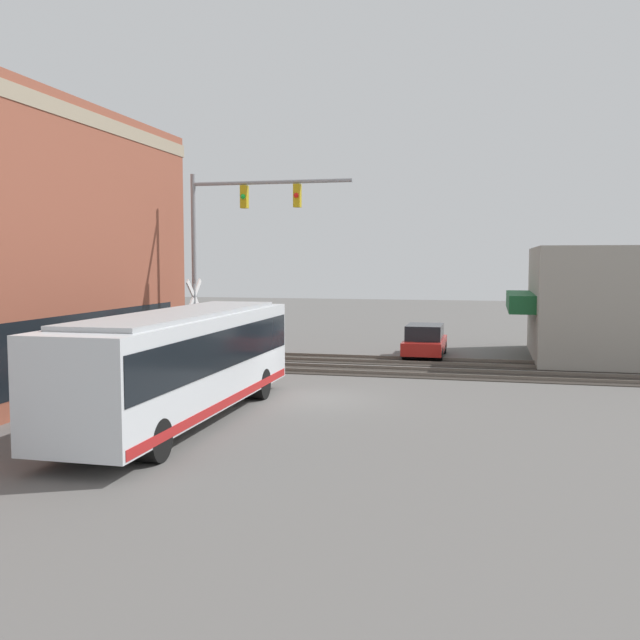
# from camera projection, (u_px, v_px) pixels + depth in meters

# --- Properties ---
(ground_plane) EXTENTS (120.00, 120.00, 0.00)m
(ground_plane) POSITION_uv_depth(u_px,v_px,m) (315.00, 399.00, 23.40)
(ground_plane) COLOR #605E5B
(shop_building) EXTENTS (8.80, 9.34, 5.14)m
(shop_building) POSITION_uv_depth(u_px,v_px,m) (624.00, 303.00, 32.52)
(shop_building) COLOR gray
(shop_building) RESTS_ON ground
(city_bus) EXTENTS (11.55, 2.59, 3.11)m
(city_bus) POSITION_uv_depth(u_px,v_px,m) (183.00, 361.00, 19.98)
(city_bus) COLOR silver
(city_bus) RESTS_ON ground
(traffic_signal_gantry) EXTENTS (0.42, 6.64, 8.00)m
(traffic_signal_gantry) POSITION_uv_depth(u_px,v_px,m) (232.00, 231.00, 28.49)
(traffic_signal_gantry) COLOR gray
(traffic_signal_gantry) RESTS_ON ground
(crossing_signal) EXTENTS (1.41, 1.18, 3.81)m
(crossing_signal) POSITION_uv_depth(u_px,v_px,m) (194.00, 317.00, 28.36)
(crossing_signal) COLOR gray
(crossing_signal) RESTS_ON ground
(rail_track_near) EXTENTS (2.60, 60.00, 0.15)m
(rail_track_near) POSITION_uv_depth(u_px,v_px,m) (350.00, 370.00, 29.21)
(rail_track_near) COLOR #332D28
(rail_track_near) RESTS_ON ground
(rail_track_far) EXTENTS (2.60, 60.00, 0.15)m
(rail_track_far) POSITION_uv_depth(u_px,v_px,m) (363.00, 360.00, 32.31)
(rail_track_far) COLOR #332D28
(rail_track_far) RESTS_ON ground
(parked_car_red) EXTENTS (4.32, 1.82, 1.54)m
(parked_car_red) POSITION_uv_depth(u_px,v_px,m) (425.00, 342.00, 33.48)
(parked_car_red) COLOR #B21E19
(parked_car_red) RESTS_ON ground
(pedestrian_at_crossing) EXTENTS (0.34, 0.34, 1.64)m
(pedestrian_at_crossing) POSITION_uv_depth(u_px,v_px,m) (219.00, 353.00, 28.53)
(pedestrian_at_crossing) COLOR #473828
(pedestrian_at_crossing) RESTS_ON ground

